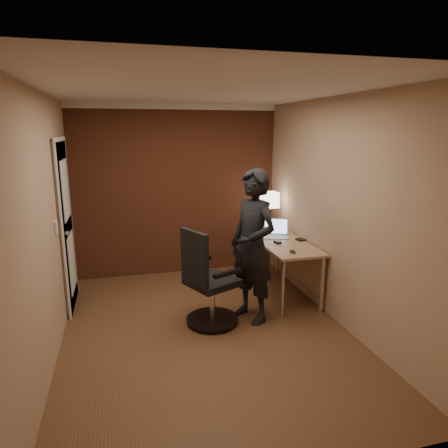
{
  "coord_description": "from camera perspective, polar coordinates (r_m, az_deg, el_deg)",
  "views": [
    {
      "loc": [
        -0.82,
        -3.9,
        2.13
      ],
      "look_at": [
        0.35,
        0.55,
        1.05
      ],
      "focal_mm": 32.0,
      "sensor_mm": 36.0,
      "label": 1
    }
  ],
  "objects": [
    {
      "name": "desk_lamp",
      "position": [
        5.81,
        6.55,
        3.39
      ],
      "size": [
        0.22,
        0.22,
        0.54
      ],
      "color": "silver",
      "rests_on": "desk"
    },
    {
      "name": "wallet",
      "position": [
        5.31,
        10.88,
        -2.21
      ],
      "size": [
        0.12,
        0.13,
        0.02
      ],
      "primitive_type": "cube",
      "rotation": [
        0.0,
        0.0,
        0.28
      ],
      "color": "black",
      "rests_on": "desk"
    },
    {
      "name": "mouse",
      "position": [
        5.13,
        7.67,
        -2.58
      ],
      "size": [
        0.08,
        0.11,
        0.03
      ],
      "primitive_type": "cube",
      "rotation": [
        0.0,
        0.0,
        0.24
      ],
      "color": "black",
      "rests_on": "desk"
    },
    {
      "name": "desk",
      "position": [
        5.34,
        8.79,
        -3.56
      ],
      "size": [
        0.6,
        1.5,
        0.73
      ],
      "color": "tan",
      "rests_on": "ground"
    },
    {
      "name": "phone",
      "position": [
        4.79,
        9.78,
        -3.92
      ],
      "size": [
        0.09,
        0.13,
        0.01
      ],
      "primitive_type": "cube",
      "rotation": [
        0.0,
        0.0,
        -0.29
      ],
      "color": "black",
      "rests_on": "desk"
    },
    {
      "name": "person",
      "position": [
        4.48,
        4.14,
        -3.22
      ],
      "size": [
        0.64,
        0.75,
        1.74
      ],
      "primitive_type": "imported",
      "rotation": [
        0.0,
        0.0,
        -1.15
      ],
      "color": "black",
      "rests_on": "ground"
    },
    {
      "name": "office_chair",
      "position": [
        4.44,
        -2.42,
        -8.62
      ],
      "size": [
        0.65,
        0.7,
        1.09
      ],
      "color": "black",
      "rests_on": "ground"
    },
    {
      "name": "room",
      "position": [
        5.52,
        -8.94,
        5.12
      ],
      "size": [
        4.0,
        4.0,
        4.0
      ],
      "color": "brown",
      "rests_on": "ground"
    },
    {
      "name": "laptop",
      "position": [
        5.46,
        7.41,
        -1.08
      ],
      "size": [
        0.4,
        0.35,
        0.23
      ],
      "color": "silver",
      "rests_on": "desk"
    }
  ]
}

